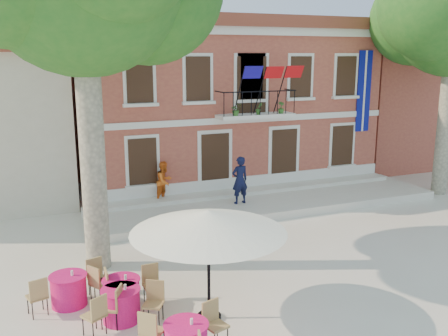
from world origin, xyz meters
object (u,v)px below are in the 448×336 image
(cafe_table_0, at_px, (69,289))
(cafe_table_3, at_px, (122,293))
(patio_umbrella, at_px, (208,222))
(cafe_table_2, at_px, (121,303))
(pedestrian_navy, at_px, (240,180))
(pedestrian_orange, at_px, (164,181))

(cafe_table_0, xyz_separation_m, cafe_table_3, (1.13, -0.71, 0.01))
(cafe_table_0, bearing_deg, patio_umbrella, -32.87)
(patio_umbrella, height_order, cafe_table_0, patio_umbrella)
(cafe_table_0, distance_m, cafe_table_2, 1.58)
(pedestrian_navy, distance_m, cafe_table_2, 8.76)
(pedestrian_orange, bearing_deg, cafe_table_3, -148.69)
(pedestrian_navy, relative_size, cafe_table_0, 0.94)
(pedestrian_navy, relative_size, cafe_table_3, 0.99)
(cafe_table_0, height_order, cafe_table_2, same)
(cafe_table_2, xyz_separation_m, cafe_table_3, (0.11, 0.50, 0.00))
(pedestrian_orange, distance_m, cafe_table_0, 7.92)
(pedestrian_navy, distance_m, pedestrian_orange, 2.94)
(cafe_table_0, height_order, cafe_table_3, same)
(patio_umbrella, height_order, cafe_table_3, patio_umbrella)
(cafe_table_2, bearing_deg, cafe_table_0, 130.21)
(pedestrian_orange, distance_m, cafe_table_2, 8.52)
(pedestrian_navy, height_order, cafe_table_0, pedestrian_navy)
(pedestrian_orange, relative_size, cafe_table_0, 0.81)
(pedestrian_orange, relative_size, cafe_table_3, 0.85)
(pedestrian_orange, height_order, cafe_table_3, pedestrian_orange)
(cafe_table_2, bearing_deg, patio_umbrella, -19.47)
(patio_umbrella, bearing_deg, pedestrian_orange, 80.82)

